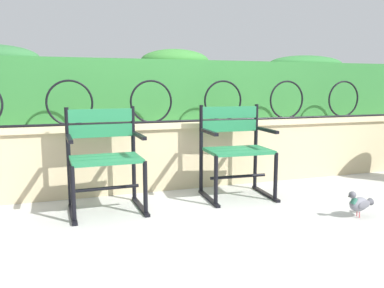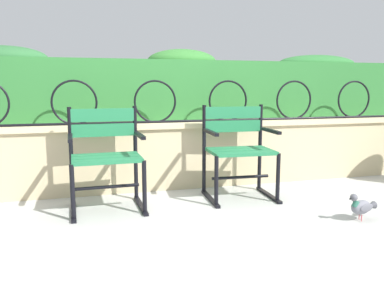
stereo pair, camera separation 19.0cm
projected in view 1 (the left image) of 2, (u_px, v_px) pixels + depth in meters
ground_plane at (196, 211)px, 3.24m from camera, size 60.00×60.00×0.00m
stone_wall at (167, 154)px, 4.01m from camera, size 6.28×0.41×0.66m
iron_arch_fence at (153, 104)px, 3.81m from camera, size 5.77×0.02×0.42m
hedge_row at (157, 86)px, 4.39m from camera, size 6.16×0.66×0.77m
park_chair_left at (104, 155)px, 3.24m from camera, size 0.61×0.54×0.85m
park_chair_right at (235, 147)px, 3.66m from camera, size 0.63×0.55×0.85m
pigeon_near_chairs at (359, 203)px, 3.09m from camera, size 0.29×0.14×0.22m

